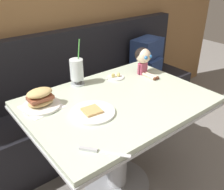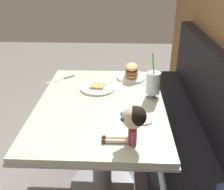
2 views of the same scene
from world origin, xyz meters
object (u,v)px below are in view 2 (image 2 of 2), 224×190
(seated_doll, at_px, (133,120))
(milkshake_glass, at_px, (153,84))
(butter_knife, at_px, (65,78))
(toast_plate, at_px, (98,87))
(butter_saucer, at_px, (142,118))
(sandwich_plate, at_px, (132,73))

(seated_doll, bearing_deg, milkshake_glass, 163.27)
(butter_knife, distance_m, seated_doll, 0.93)
(toast_plate, xyz_separation_m, milkshake_glass, (0.13, 0.37, 0.09))
(butter_saucer, bearing_deg, sandwich_plate, -175.38)
(sandwich_plate, xyz_separation_m, butter_saucer, (0.59, 0.05, -0.04))
(toast_plate, xyz_separation_m, butter_saucer, (0.40, 0.29, 0.00))
(toast_plate, xyz_separation_m, seated_doll, (0.61, 0.23, 0.12))
(sandwich_plate, distance_m, seated_doll, 0.80)
(butter_saucer, bearing_deg, seated_doll, -16.91)
(milkshake_glass, height_order, seated_doll, milkshake_glass)
(sandwich_plate, bearing_deg, toast_plate, -51.50)
(milkshake_glass, xyz_separation_m, seated_doll, (0.48, -0.14, 0.03))
(butter_knife, bearing_deg, butter_saucer, 44.26)
(toast_plate, distance_m, sandwich_plate, 0.31)
(milkshake_glass, xyz_separation_m, butter_saucer, (0.27, -0.08, -0.09))
(sandwich_plate, distance_m, butter_saucer, 0.60)
(toast_plate, distance_m, butter_saucer, 0.49)
(toast_plate, height_order, milkshake_glass, milkshake_glass)
(butter_saucer, distance_m, seated_doll, 0.25)
(butter_knife, bearing_deg, seated_doll, 32.40)
(milkshake_glass, bearing_deg, sandwich_plate, -158.27)
(toast_plate, height_order, butter_saucer, butter_saucer)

